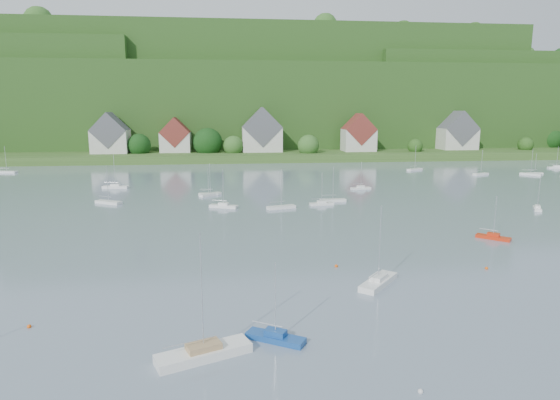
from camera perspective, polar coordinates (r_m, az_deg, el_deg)
name	(u,v)px	position (r m, az deg, el deg)	size (l,w,h in m)	color
far_shore_strip	(249,153)	(209.12, -3.76, 5.68)	(600.00, 60.00, 3.00)	#375921
forested_ridge	(244,104)	(276.86, -4.35, 11.34)	(620.00, 181.22, 69.89)	#1C4014
village_building_0	(110,137)	(200.82, -19.63, 7.17)	(14.00, 10.40, 16.00)	beige
village_building_1	(175,138)	(198.59, -12.40, 7.29)	(12.00, 9.36, 14.00)	beige
village_building_2	(262,134)	(196.84, -2.17, 7.94)	(16.00, 11.44, 18.00)	beige
village_building_3	(359,135)	(201.68, 9.38, 7.63)	(13.00, 10.40, 15.50)	beige
village_building_4	(458,134)	(221.58, 20.49, 7.41)	(15.00, 10.40, 16.50)	beige
near_sailboat_1	(275,336)	(43.20, -0.55, -16.02)	(5.32, 3.95, 7.15)	#184793
near_sailboat_2	(204,352)	(41.05, -9.11, -17.52)	(8.02, 4.98, 10.50)	white
near_sailboat_3	(378,281)	(56.72, 11.69, -9.48)	(5.96, 6.48, 9.31)	white
near_sailboat_5	(493,237)	(81.59, 24.16, -4.02)	(4.64, 4.52, 6.83)	red
mooring_buoy_1	(420,393)	(37.98, 16.46, -21.27)	(0.39, 0.39, 0.39)	silver
mooring_buoy_2	(486,269)	(66.35, 23.47, -7.60)	(0.42, 0.42, 0.42)	#F4580E
mooring_buoy_3	(336,267)	(62.19, 6.74, -7.96)	(0.43, 0.43, 0.43)	#F4580E
mooring_buoy_5	(29,328)	(51.28, -27.81, -13.35)	(0.39, 0.39, 0.39)	#F4580E
far_sailboat_cluster	(305,185)	(126.36, 3.06, 1.85)	(193.74, 75.54, 8.71)	white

